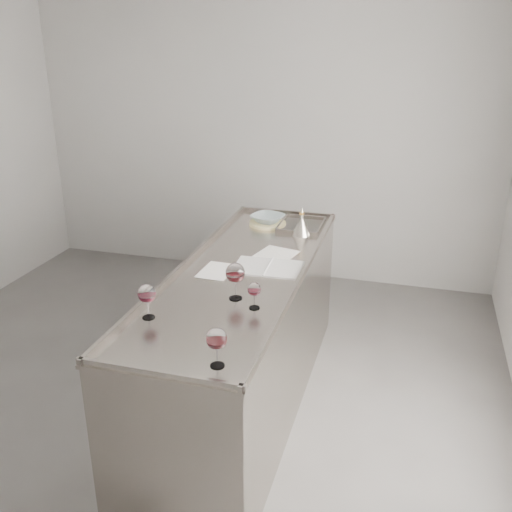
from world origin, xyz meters
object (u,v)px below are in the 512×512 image
(wine_funnel, at_px, (301,226))
(wine_glass_left, at_px, (147,294))
(wine_glass_middle, at_px, (235,274))
(notebook, at_px, (268,268))
(ceramic_bowl, at_px, (268,218))
(wine_glass_right, at_px, (217,340))
(counter, at_px, (243,338))
(wine_glass_small, at_px, (254,290))

(wine_funnel, bearing_deg, wine_glass_left, -108.48)
(wine_glass_middle, relative_size, notebook, 0.49)
(wine_glass_left, bearing_deg, ceramic_bowl, 83.01)
(notebook, bearing_deg, ceramic_bowl, 102.29)
(wine_glass_right, relative_size, wine_funnel, 0.89)
(counter, xyz_separation_m, wine_glass_left, (-0.28, -0.72, 0.60))
(wine_glass_right, relative_size, notebook, 0.43)
(ceramic_bowl, height_order, wine_funnel, wine_funnel)
(wine_glass_middle, bearing_deg, notebook, 82.49)
(wine_glass_right, distance_m, wine_glass_small, 0.58)
(counter, distance_m, wine_glass_middle, 0.73)
(wine_glass_left, height_order, notebook, wine_glass_left)
(counter, height_order, wine_glass_left, wine_glass_left)
(counter, xyz_separation_m, wine_glass_small, (0.21, -0.47, 0.57))
(wine_glass_left, bearing_deg, wine_glass_middle, 42.93)
(wine_glass_right, height_order, notebook, wine_glass_right)
(counter, bearing_deg, wine_glass_small, -65.68)
(counter, distance_m, ceramic_bowl, 1.03)
(notebook, xyz_separation_m, ceramic_bowl, (-0.22, 0.82, 0.04))
(counter, xyz_separation_m, notebook, (0.14, 0.07, 0.47))
(counter, xyz_separation_m, wine_glass_right, (0.21, -1.04, 0.60))
(wine_glass_middle, relative_size, wine_glass_right, 1.13)
(wine_glass_left, height_order, wine_funnel, wine_funnel)
(wine_glass_left, xyz_separation_m, wine_glass_small, (0.49, 0.25, -0.03))
(counter, height_order, wine_glass_right, wine_glass_right)
(wine_glass_right, relative_size, wine_glass_small, 1.24)
(wine_glass_right, xyz_separation_m, notebook, (-0.07, 1.11, -0.12))
(wine_funnel, bearing_deg, wine_glass_small, -90.02)
(wine_glass_right, height_order, wine_glass_small, wine_glass_right)
(wine_glass_left, distance_m, wine_glass_right, 0.59)
(wine_glass_left, xyz_separation_m, wine_funnel, (0.49, 1.45, -0.07))
(wine_glass_left, bearing_deg, wine_glass_small, 27.20)
(wine_glass_middle, height_order, notebook, wine_glass_middle)
(wine_glass_left, bearing_deg, wine_glass_right, -33.99)
(wine_glass_small, bearing_deg, ceramic_bowl, 102.01)
(wine_glass_left, xyz_separation_m, ceramic_bowl, (0.20, 1.61, -0.08))
(wine_glass_middle, relative_size, wine_glass_small, 1.41)
(ceramic_bowl, bearing_deg, wine_glass_small, -77.99)
(counter, height_order, wine_glass_middle, wine_glass_middle)
(counter, distance_m, wine_glass_right, 1.22)
(wine_glass_left, distance_m, wine_funnel, 1.54)
(ceramic_bowl, relative_size, wine_funnel, 1.14)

